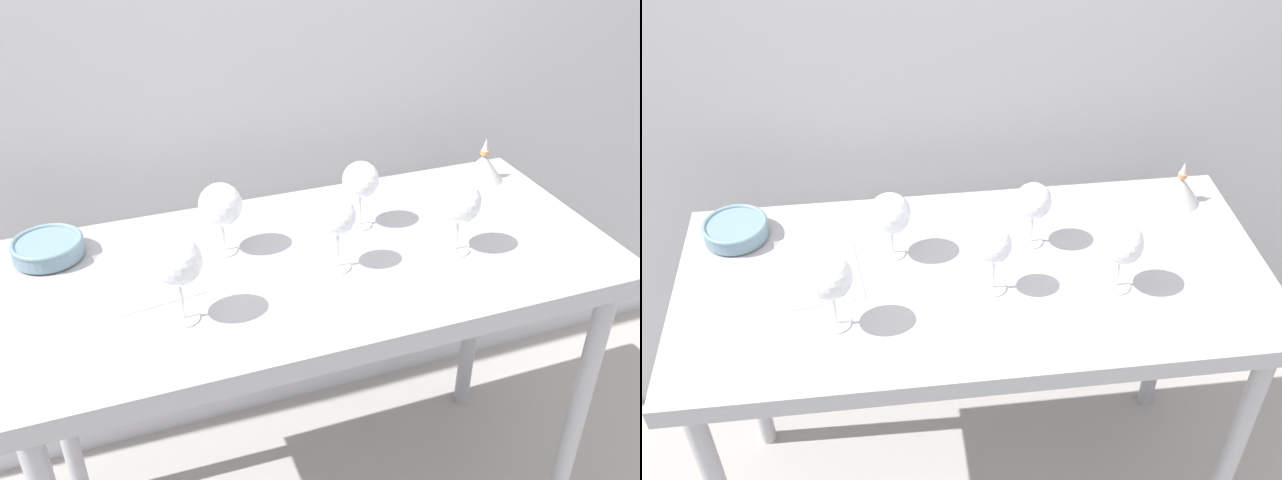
% 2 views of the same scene
% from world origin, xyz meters
% --- Properties ---
extents(back_wall, '(3.80, 0.04, 2.60)m').
position_xyz_m(back_wall, '(0.00, 0.49, 1.30)').
color(back_wall, '#BDBDC2').
rests_on(back_wall, ground_plane).
extents(steel_counter, '(1.40, 0.65, 0.90)m').
position_xyz_m(steel_counter, '(0.00, -0.01, 0.79)').
color(steel_counter, '#A3A3A9').
rests_on(steel_counter, ground_plane).
extents(wine_glass_far_left, '(0.10, 0.10, 0.17)m').
position_xyz_m(wine_glass_far_left, '(-0.19, 0.09, 1.02)').
color(wine_glass_far_left, white).
rests_on(wine_glass_far_left, steel_counter).
extents(wine_glass_near_left, '(0.10, 0.10, 0.19)m').
position_xyz_m(wine_glass_near_left, '(-0.32, -0.13, 1.03)').
color(wine_glass_near_left, white).
rests_on(wine_glass_near_left, steel_counter).
extents(wine_glass_far_right, '(0.09, 0.09, 0.17)m').
position_xyz_m(wine_glass_far_right, '(0.15, 0.09, 1.02)').
color(wine_glass_far_right, white).
rests_on(wine_glass_far_right, steel_counter).
extents(wine_glass_near_right, '(0.09, 0.09, 0.17)m').
position_xyz_m(wine_glass_near_right, '(0.32, -0.09, 1.02)').
color(wine_glass_near_right, white).
rests_on(wine_glass_near_right, steel_counter).
extents(wine_glass_near_center, '(0.08, 0.08, 0.17)m').
position_xyz_m(wine_glass_near_center, '(0.03, -0.06, 1.03)').
color(wine_glass_near_center, white).
rests_on(wine_glass_near_center, steel_counter).
extents(tasting_sheet_upper, '(0.22, 0.28, 0.00)m').
position_xyz_m(tasting_sheet_upper, '(-0.37, 0.06, 0.90)').
color(tasting_sheet_upper, white).
rests_on(tasting_sheet_upper, steel_counter).
extents(tasting_bowl, '(0.16, 0.16, 0.05)m').
position_xyz_m(tasting_bowl, '(-0.57, 0.20, 0.93)').
color(tasting_bowl, '#4C4C4C').
rests_on(tasting_bowl, steel_counter).
extents(decanter_funnel, '(0.12, 0.12, 0.12)m').
position_xyz_m(decanter_funnel, '(0.57, 0.22, 0.94)').
color(decanter_funnel, beige).
rests_on(decanter_funnel, steel_counter).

